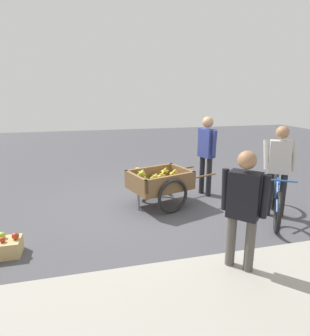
# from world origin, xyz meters

# --- Properties ---
(ground_plane) EXTENTS (24.00, 24.00, 0.00)m
(ground_plane) POSITION_xyz_m (0.00, 0.00, 0.00)
(ground_plane) COLOR #47474C
(fruit_cart) EXTENTS (1.80, 1.22, 0.71)m
(fruit_cart) POSITION_xyz_m (-0.15, 0.02, 0.44)
(fruit_cart) COLOR brown
(fruit_cart) RESTS_ON ground
(vendor_person) EXTENTS (0.29, 0.55, 1.66)m
(vendor_person) POSITION_xyz_m (-1.25, -0.33, 1.00)
(vendor_person) COLOR black
(vendor_person) RESTS_ON ground
(bicycle) EXTENTS (0.95, 1.43, 0.85)m
(bicycle) POSITION_xyz_m (-1.91, 1.12, 0.35)
(bicycle) COLOR black
(bicycle) RESTS_ON ground
(cyclist_person) EXTENTS (0.45, 0.41, 1.60)m
(cyclist_person) POSITION_xyz_m (-1.99, 0.99, 0.95)
(cyclist_person) COLOR black
(cyclist_person) RESTS_ON ground
(dog) EXTENTS (0.21, 0.67, 0.40)m
(dog) POSITION_xyz_m (-0.02, -1.53, 0.27)
(dog) COLOR #AD7A38
(dog) RESTS_ON ground
(plastic_bucket) EXTENTS (0.26, 0.26, 0.27)m
(plastic_bucket) POSITION_xyz_m (-0.74, -1.26, 0.14)
(plastic_bucket) COLOR orange
(plastic_bucket) RESTS_ON ground
(apple_crate) EXTENTS (0.44, 0.32, 0.31)m
(apple_crate) POSITION_xyz_m (2.34, 1.24, 0.13)
(apple_crate) COLOR tan
(apple_crate) RESTS_ON ground
(bystander_person) EXTENTS (0.38, 0.42, 1.53)m
(bystander_person) POSITION_xyz_m (-0.48, 2.40, 0.91)
(bystander_person) COLOR #4C4742
(bystander_person) RESTS_ON ground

